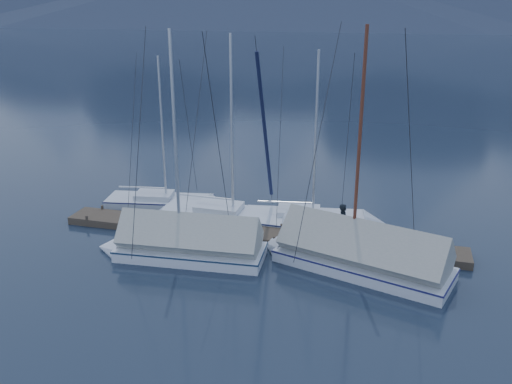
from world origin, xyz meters
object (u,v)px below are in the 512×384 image
Objects in this scene: sailboat_open_right at (322,220)px; sailboat_open_left at (175,203)px; sailboat_covered_near at (348,255)px; sailboat_covered_far at (177,246)px; sailboat_open_mid at (243,219)px; person at (343,222)px.

sailboat_open_left is at bearing 177.26° from sailboat_open_right.
sailboat_covered_near reaches higher than sailboat_open_right.
sailboat_covered_near is 1.03× the size of sailboat_covered_far.
sailboat_open_left is 4.19m from sailboat_open_mid.
sailboat_open_left is 5.96m from sailboat_covered_far.
sailboat_open_mid is at bearing 69.74° from sailboat_covered_far.
sailboat_open_right is 0.86× the size of sailboat_covered_near.
sailboat_open_mid reaches higher than person.
sailboat_covered_far reaches higher than sailboat_open_mid.
sailboat_open_left is 10.37m from sailboat_covered_near.
person is (8.90, -2.80, 1.01)m from sailboat_open_left.
sailboat_covered_far is at bearing -136.08° from sailboat_open_right.
sailboat_covered_far is (-1.57, -4.26, 0.32)m from sailboat_open_mid.
person is at bearing -63.81° from sailboat_open_right.
sailboat_open_left is 0.83× the size of sailboat_covered_far.
sailboat_open_mid is at bearing 70.27° from person.
sailboat_open_mid is 1.08× the size of sailboat_open_right.
sailboat_covered_far is (2.45, -5.43, 0.34)m from sailboat_open_left.
sailboat_open_right is (3.68, 0.80, -0.01)m from sailboat_open_mid.
person is at bearing -17.49° from sailboat_open_left.
sailboat_covered_near is at bearing -32.22° from sailboat_open_mid.
sailboat_open_right is at bearing 24.99° from person.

